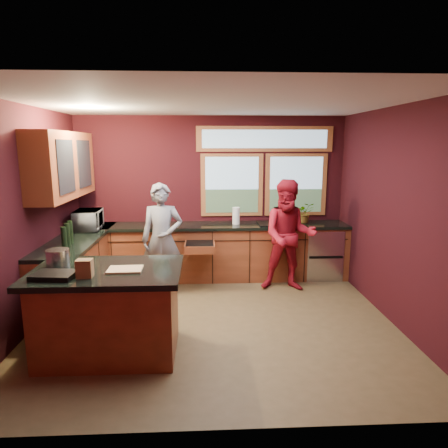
{
  "coord_description": "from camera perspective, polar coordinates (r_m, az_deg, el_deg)",
  "views": [
    {
      "loc": [
        -0.12,
        -4.78,
        2.22
      ],
      "look_at": [
        0.14,
        0.4,
        1.19
      ],
      "focal_mm": 32.0,
      "sensor_mm": 36.0,
      "label": 1
    }
  ],
  "objects": [
    {
      "name": "floor",
      "position": [
        5.28,
        -1.3,
        -13.67
      ],
      "size": [
        4.5,
        4.5,
        0.0
      ],
      "primitive_type": "plane",
      "color": "brown",
      "rests_on": "ground"
    },
    {
      "name": "room_shell",
      "position": [
        5.15,
        -8.18,
        6.4
      ],
      "size": [
        4.52,
        4.02,
        2.71
      ],
      "color": "black",
      "rests_on": "ground"
    },
    {
      "name": "back_counter",
      "position": [
        6.72,
        -0.01,
        -3.92
      ],
      "size": [
        4.5,
        0.64,
        0.93
      ],
      "color": "#562614",
      "rests_on": "floor"
    },
    {
      "name": "left_counter",
      "position": [
        6.18,
        -20.03,
        -5.98
      ],
      "size": [
        0.64,
        2.3,
        0.93
      ],
      "color": "#562614",
      "rests_on": "floor"
    },
    {
      "name": "island",
      "position": [
        4.54,
        -16.07,
        -11.85
      ],
      "size": [
        1.55,
        1.05,
        0.95
      ],
      "color": "#562614",
      "rests_on": "floor"
    },
    {
      "name": "person_grey",
      "position": [
        6.01,
        -8.83,
        -2.19
      ],
      "size": [
        0.62,
        0.41,
        1.68
      ],
      "primitive_type": "imported",
      "rotation": [
        0.0,
        0.0,
        0.02
      ],
      "color": "slate",
      "rests_on": "floor"
    },
    {
      "name": "person_red",
      "position": [
        6.18,
        9.27,
        -1.67
      ],
      "size": [
        0.92,
        0.76,
        1.72
      ],
      "primitive_type": "imported",
      "rotation": [
        0.0,
        0.0,
        -0.14
      ],
      "color": "maroon",
      "rests_on": "floor"
    },
    {
      "name": "microwave",
      "position": [
        6.52,
        -18.81,
        0.56
      ],
      "size": [
        0.41,
        0.58,
        0.31
      ],
      "primitive_type": "imported",
      "rotation": [
        0.0,
        0.0,
        1.64
      ],
      "color": "#999999",
      "rests_on": "left_counter"
    },
    {
      "name": "potted_plant",
      "position": [
        6.84,
        11.41,
        1.58
      ],
      "size": [
        0.31,
        0.27,
        0.34
      ],
      "primitive_type": "imported",
      "color": "#999999",
      "rests_on": "back_counter"
    },
    {
      "name": "paper_towel",
      "position": [
        6.61,
        1.73,
        1.19
      ],
      "size": [
        0.12,
        0.12,
        0.28
      ],
      "primitive_type": "cylinder",
      "color": "white",
      "rests_on": "back_counter"
    },
    {
      "name": "cutting_board",
      "position": [
        4.28,
        -13.95,
        -6.32
      ],
      "size": [
        0.36,
        0.26,
        0.02
      ],
      "primitive_type": "cube",
      "rotation": [
        0.0,
        0.0,
        0.02
      ],
      "color": "tan",
      "rests_on": "island"
    },
    {
      "name": "stock_pot",
      "position": [
        4.65,
        -22.66,
        -4.46
      ],
      "size": [
        0.24,
        0.24,
        0.18
      ],
      "primitive_type": "cylinder",
      "color": "#B6B6BB",
      "rests_on": "island"
    },
    {
      "name": "paper_bag",
      "position": [
        4.16,
        -19.28,
        -6.01
      ],
      "size": [
        0.15,
        0.12,
        0.18
      ],
      "primitive_type": "cube",
      "rotation": [
        0.0,
        0.0,
        0.01
      ],
      "color": "brown",
      "rests_on": "island"
    },
    {
      "name": "black_tray",
      "position": [
        4.27,
        -23.11,
        -6.75
      ],
      "size": [
        0.43,
        0.32,
        0.05
      ],
      "primitive_type": "cube",
      "rotation": [
        0.0,
        0.0,
        -0.1
      ],
      "color": "black",
      "rests_on": "island"
    }
  ]
}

